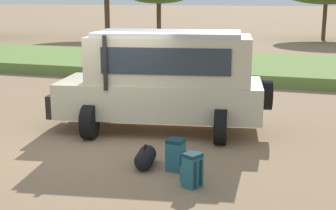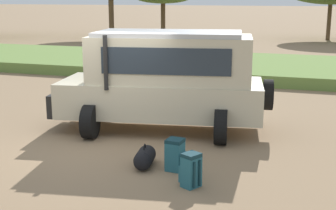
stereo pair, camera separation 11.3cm
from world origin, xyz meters
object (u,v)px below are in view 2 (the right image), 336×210
at_px(backpack_cluster_center, 191,170).
at_px(duffel_bag_low_black_case, 145,157).
at_px(backpack_beside_front_wheel, 176,155).
at_px(safari_vehicle, 165,79).

xyz_separation_m(backpack_cluster_center, duffel_bag_low_black_case, (-1.12, 0.69, -0.12)).
height_order(backpack_beside_front_wheel, duffel_bag_low_black_case, backpack_beside_front_wheel).
bearing_deg(backpack_beside_front_wheel, backpack_cluster_center, -54.60).
bearing_deg(safari_vehicle, duffel_bag_low_black_case, -80.29).
bearing_deg(backpack_cluster_center, backpack_beside_front_wheel, 125.40).
relative_size(safari_vehicle, backpack_cluster_center, 8.90).
relative_size(backpack_beside_front_wheel, backpack_cluster_center, 1.00).
bearing_deg(safari_vehicle, backpack_beside_front_wheel, -67.41).
distance_m(backpack_beside_front_wheel, duffel_bag_low_black_case, 0.64).
xyz_separation_m(safari_vehicle, duffel_bag_low_black_case, (0.44, -2.57, -1.12)).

